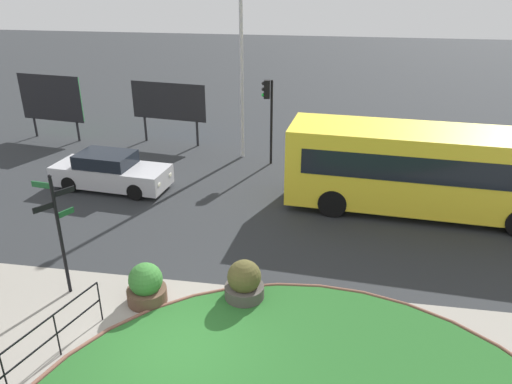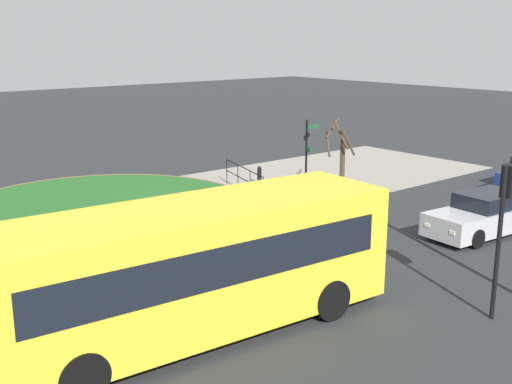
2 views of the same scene
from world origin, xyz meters
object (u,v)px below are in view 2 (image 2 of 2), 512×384
traffic_light_near (504,207)px  planter_kerbside (217,214)px  bollard_foreground (259,176)px  bus_yellow (193,267)px  signpost_directional (307,155)px  planter_near_signpost (262,200)px  car_far_lane (485,215)px  street_tree_bare (341,155)px

traffic_light_near → planter_kerbside: traffic_light_near is taller
bollard_foreground → bus_yellow: bearing=44.4°
signpost_directional → planter_kerbside: signpost_directional is taller
signpost_directional → planter_kerbside: size_ratio=2.95×
signpost_directional → bus_yellow: (9.98, 6.69, -0.39)m
planter_near_signpost → car_far_lane: bearing=120.7°
car_far_lane → planter_kerbside: size_ratio=4.05×
planter_kerbside → signpost_directional: bearing=-175.0°
signpost_directional → car_far_lane: 7.17m
traffic_light_near → planter_kerbside: bearing=86.9°
car_far_lane → planter_near_signpost: (4.09, -6.89, -0.18)m
car_far_lane → traffic_light_near: 7.15m
bus_yellow → street_tree_bare: 14.41m
bollard_foreground → traffic_light_near: traffic_light_near is taller
bus_yellow → traffic_light_near: size_ratio=2.59×
signpost_directional → car_far_lane: size_ratio=0.73×
bollard_foreground → car_far_lane: bearing=96.5°
traffic_light_near → street_tree_bare: bearing=52.1°
signpost_directional → bollard_foreground: (-0.66, -3.71, -1.55)m
bus_yellow → planter_near_signpost: 10.36m
bus_yellow → car_far_lane: (-11.84, 0.11, -0.94)m
bollard_foreground → planter_kerbside: (5.38, 4.12, 0.06)m
planter_kerbside → street_tree_bare: street_tree_bare is taller
traffic_light_near → street_tree_bare: (-6.39, -11.03, -1.09)m
signpost_directional → traffic_light_near: bearing=69.8°
signpost_directional → planter_near_signpost: bearing=-2.5°
planter_near_signpost → street_tree_bare: (-4.75, -0.40, 1.14)m
street_tree_bare → bollard_foreground: bearing=-60.1°
bus_yellow → car_far_lane: bus_yellow is taller
bollard_foreground → planter_kerbside: planter_kerbside is taller
car_far_lane → signpost_directional: bearing=-69.3°
car_far_lane → bollard_foreground: bearing=-78.0°
car_far_lane → traffic_light_near: (5.73, 3.74, 2.06)m
bollard_foreground → street_tree_bare: street_tree_bare is taller
car_far_lane → traffic_light_near: bearing=38.6°
bus_yellow → traffic_light_near: 7.30m
signpost_directional → car_far_lane: signpost_directional is taller
signpost_directional → street_tree_bare: bearing=-168.9°
traffic_light_near → street_tree_bare: 12.80m
bus_yellow → planter_kerbside: bearing=-125.7°
bollard_foreground → car_far_lane: (-1.20, 10.51, 0.22)m
car_far_lane → planter_kerbside: car_far_lane is taller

